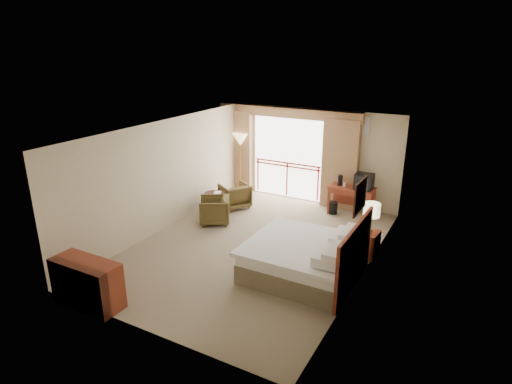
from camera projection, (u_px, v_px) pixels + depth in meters
The scene contains 29 objects.
floor at pixel (255, 247), 9.80m from camera, with size 7.00×7.00×0.00m, color #7F7058.
ceiling at pixel (255, 130), 8.91m from camera, with size 7.00×7.00×0.00m, color white.
wall_back at pixel (314, 156), 12.25m from camera, with size 5.00×5.00×0.00m, color #C7B795.
wall_front at pixel (143, 258), 6.45m from camera, with size 5.00×5.00×0.00m, color #C7B795.
wall_left at pixel (166, 175), 10.48m from camera, with size 7.00×7.00×0.00m, color #C7B795.
wall_right at pixel (368, 212), 8.22m from camera, with size 7.00×7.00×0.00m, color #C7B795.
balcony_door at pixel (288, 158), 12.64m from camera, with size 2.40×2.40×0.00m, color white.
balcony_railing at pixel (287, 171), 12.76m from camera, with size 2.09×0.03×1.02m.
curtain_left at pixel (238, 151), 13.27m from camera, with size 1.00×0.26×2.50m, color #8D6343.
curtain_right at pixel (340, 165), 11.77m from camera, with size 1.00×0.26×2.50m, color #8D6343.
valance at pixel (287, 113), 12.12m from camera, with size 4.40×0.22×0.28m, color #8D6343.
hvac_vent at pixel (361, 126), 11.30m from camera, with size 0.50×0.04×0.50m, color silver.
bed at pixel (306, 258), 8.50m from camera, with size 2.13×2.06×0.97m.
headboard at pixel (354, 257), 7.97m from camera, with size 0.06×2.10×1.30m, color maroon.
framed_art at pixel (360, 196), 7.57m from camera, with size 0.04×0.72×0.60m.
nightstand at pixel (368, 244), 9.28m from camera, with size 0.40×0.47×0.57m, color maroon.
table_lamp at pixel (372, 210), 9.07m from camera, with size 0.35×0.35×0.62m.
phone at pixel (365, 232), 9.07m from camera, with size 0.19×0.15×0.09m, color black.
desk at pixel (352, 193), 11.49m from camera, with size 1.20×0.58×0.78m.
tv at pixel (364, 182), 11.18m from camera, with size 0.47×0.37×0.42m.
coffee_maker at pixel (340, 180), 11.50m from camera, with size 0.13×0.13×0.29m, color black.
cup at pixel (345, 185), 11.42m from camera, with size 0.07×0.07×0.11m, color white.
wastebasket at pixel (333, 208), 11.68m from camera, with size 0.26×0.26×0.32m, color black.
armchair_far at pixel (235, 207), 12.17m from camera, with size 0.73×0.76×0.69m, color #44371A.
armchair_near at pixel (215, 222), 11.12m from camera, with size 0.74×0.76×0.69m, color #44371A.
side_table at pixel (214, 200), 11.57m from camera, with size 0.54×0.54×0.59m.
book at pixel (214, 193), 11.51m from camera, with size 0.18×0.24×0.02m, color white.
floor_lamp at pixel (240, 142), 12.91m from camera, with size 0.47×0.47×1.85m.
dresser at pixel (87, 283), 7.50m from camera, with size 1.28×0.55×0.86m.
Camera 1 is at (4.27, -7.73, 4.42)m, focal length 30.00 mm.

